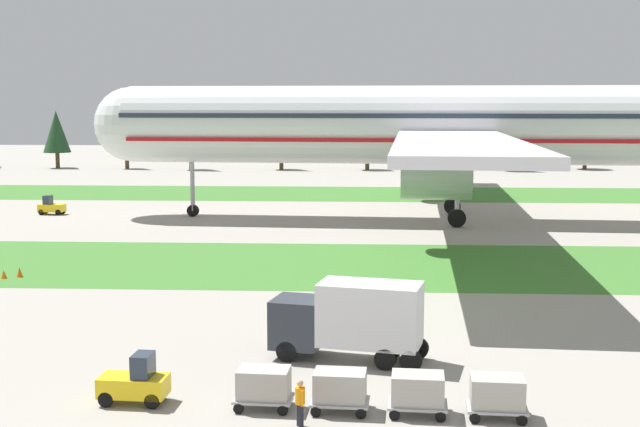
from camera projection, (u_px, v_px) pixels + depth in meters
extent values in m
cube|color=#3D752D|center=(253.00, 264.00, 61.01)|extent=(320.00, 17.58, 0.01)
cube|color=#3D752D|center=(301.00, 193.00, 107.70)|extent=(320.00, 17.58, 0.01)
cylinder|color=silver|center=(410.00, 125.00, 82.51)|extent=(56.22, 10.77, 7.60)
sphere|color=silver|center=(132.00, 124.00, 85.49)|extent=(7.45, 7.45, 7.45)
cube|color=red|center=(410.00, 139.00, 82.68)|extent=(54.87, 10.84, 0.36)
cube|color=#283342|center=(375.00, 115.00, 82.75)|extent=(49.42, 10.45, 0.44)
cube|color=silver|center=(458.00, 145.00, 60.03)|extent=(10.98, 37.92, 0.68)
cylinder|color=#A3A3A8|center=(436.00, 173.00, 66.04)|extent=(5.68, 4.48, 4.18)
cube|color=silver|center=(439.00, 126.00, 104.46)|extent=(10.98, 37.92, 0.68)
cylinder|color=#A3A3A8|center=(428.00, 149.00, 99.39)|extent=(5.68, 4.48, 4.18)
cylinder|color=#A3A3A8|center=(192.00, 173.00, 85.48)|extent=(0.44, 0.44, 7.57)
cylinder|color=black|center=(193.00, 211.00, 85.98)|extent=(1.22, 0.49, 1.20)
cylinder|color=#A3A3A8|center=(458.00, 179.00, 78.17)|extent=(0.44, 0.44, 7.32)
cylinder|color=black|center=(457.00, 218.00, 78.65)|extent=(1.73, 0.69, 1.70)
cylinder|color=#A3A3A8|center=(453.00, 171.00, 87.16)|extent=(0.44, 0.44, 7.32)
cylinder|color=black|center=(452.00, 206.00, 87.64)|extent=(1.73, 0.69, 1.70)
cube|color=yellow|center=(134.00, 386.00, 32.75)|extent=(2.68, 1.46, 0.77)
cube|color=#283342|center=(143.00, 365.00, 32.60)|extent=(0.77, 1.13, 0.90)
cylinder|color=black|center=(106.00, 399.00, 32.36)|extent=(0.61, 0.24, 0.60)
cylinder|color=black|center=(116.00, 390.00, 33.44)|extent=(0.61, 0.24, 0.60)
cylinder|color=black|center=(152.00, 401.00, 32.16)|extent=(0.61, 0.24, 0.60)
cylinder|color=black|center=(161.00, 391.00, 33.24)|extent=(0.61, 0.24, 0.60)
cube|color=#A3A3A8|center=(264.00, 398.00, 32.22)|extent=(2.29, 1.63, 0.10)
cube|color=#ADA89E|center=(264.00, 383.00, 32.14)|extent=(2.01, 1.44, 1.10)
cylinder|color=black|center=(239.00, 409.00, 31.66)|extent=(0.41, 0.14, 0.40)
cylinder|color=black|center=(246.00, 396.00, 33.02)|extent=(0.41, 0.14, 0.40)
cylinder|color=black|center=(283.00, 410.00, 31.47)|extent=(0.41, 0.14, 0.40)
cylinder|color=black|center=(288.00, 398.00, 32.83)|extent=(0.41, 0.14, 0.40)
cube|color=#A3A3A8|center=(340.00, 401.00, 31.89)|extent=(2.29, 1.63, 0.10)
cube|color=#ADA89E|center=(340.00, 386.00, 31.82)|extent=(2.01, 1.44, 1.10)
cylinder|color=black|center=(316.00, 412.00, 31.33)|extent=(0.41, 0.14, 0.40)
cylinder|color=black|center=(320.00, 399.00, 32.69)|extent=(0.41, 0.14, 0.40)
cylinder|color=black|center=(361.00, 414.00, 31.15)|extent=(0.41, 0.14, 0.40)
cylinder|color=black|center=(363.00, 401.00, 32.51)|extent=(0.41, 0.14, 0.40)
cube|color=#A3A3A8|center=(418.00, 404.00, 31.57)|extent=(2.29, 1.63, 0.10)
cube|color=#ADA89E|center=(418.00, 388.00, 31.49)|extent=(2.01, 1.44, 1.10)
cylinder|color=black|center=(394.00, 415.00, 31.01)|extent=(0.41, 0.14, 0.40)
cylinder|color=black|center=(395.00, 402.00, 32.37)|extent=(0.41, 0.14, 0.40)
cylinder|color=black|center=(441.00, 417.00, 30.82)|extent=(0.41, 0.14, 0.40)
cylinder|color=black|center=(440.00, 404.00, 32.18)|extent=(0.41, 0.14, 0.40)
cube|color=#A3A3A8|center=(497.00, 407.00, 31.25)|extent=(2.29, 1.63, 0.10)
cube|color=#ADA89E|center=(497.00, 391.00, 31.17)|extent=(2.01, 1.44, 1.10)
cylinder|color=black|center=(475.00, 418.00, 30.69)|extent=(0.41, 0.14, 0.40)
cylinder|color=black|center=(472.00, 405.00, 32.05)|extent=(0.41, 0.14, 0.40)
cylinder|color=black|center=(522.00, 420.00, 30.50)|extent=(0.41, 0.14, 0.40)
cylinder|color=black|center=(517.00, 407.00, 31.86)|extent=(0.41, 0.14, 0.40)
cube|color=#2D333D|center=(298.00, 322.00, 38.74)|extent=(2.64, 2.72, 2.20)
cube|color=#283342|center=(276.00, 311.00, 38.95)|extent=(0.52, 2.04, 0.97)
cube|color=silver|center=(370.00, 314.00, 37.78)|extent=(4.89, 3.21, 2.80)
cylinder|color=black|center=(287.00, 351.00, 37.98)|extent=(1.00, 0.50, 0.96)
cylinder|color=black|center=(300.00, 339.00, 39.89)|extent=(1.00, 0.50, 0.96)
cylinder|color=black|center=(385.00, 359.00, 36.81)|extent=(1.00, 0.50, 0.96)
cylinder|color=black|center=(394.00, 346.00, 38.73)|extent=(1.00, 0.50, 0.96)
cylinder|color=black|center=(411.00, 361.00, 36.52)|extent=(1.00, 0.50, 0.96)
cylinder|color=black|center=(418.00, 348.00, 38.43)|extent=(1.00, 0.50, 0.96)
cube|color=yellow|center=(52.00, 208.00, 87.55)|extent=(2.67, 1.45, 0.77)
cube|color=#283342|center=(48.00, 200.00, 87.49)|extent=(0.76, 1.13, 0.90)
cylinder|color=black|center=(63.00, 211.00, 88.05)|extent=(0.61, 0.23, 0.60)
cylinder|color=black|center=(58.00, 212.00, 86.97)|extent=(0.61, 0.23, 0.60)
cylinder|color=black|center=(46.00, 211.00, 88.24)|extent=(0.61, 0.23, 0.60)
cylinder|color=black|center=(41.00, 212.00, 87.16)|extent=(0.61, 0.23, 0.60)
cylinder|color=black|center=(301.00, 416.00, 30.26)|extent=(0.18, 0.18, 0.85)
cylinder|color=black|center=(299.00, 414.00, 30.46)|extent=(0.18, 0.18, 0.85)
cylinder|color=orange|center=(300.00, 396.00, 30.27)|extent=(0.36, 0.36, 0.62)
sphere|color=tan|center=(300.00, 383.00, 30.20)|extent=(0.24, 0.24, 0.24)
cylinder|color=orange|center=(302.00, 398.00, 30.06)|extent=(0.10, 0.10, 0.58)
cylinder|color=orange|center=(298.00, 394.00, 30.48)|extent=(0.10, 0.10, 0.58)
cone|color=orange|center=(20.00, 272.00, 56.34)|extent=(0.44, 0.44, 0.67)
cone|color=orange|center=(4.00, 274.00, 55.89)|extent=(0.44, 0.44, 0.55)
cylinder|color=#4C3823|center=(58.00, 160.00, 148.77)|extent=(0.70, 0.70, 2.74)
cone|color=#1E4223|center=(56.00, 132.00, 148.12)|extent=(4.74, 4.74, 7.27)
cylinder|color=#4C3823|center=(127.00, 159.00, 147.32)|extent=(0.70, 0.70, 3.19)
cone|color=#1E4223|center=(126.00, 127.00, 146.58)|extent=(3.76, 3.76, 8.21)
cylinder|color=#4C3823|center=(191.00, 159.00, 144.93)|extent=(0.70, 0.70, 3.65)
cone|color=#1E4223|center=(190.00, 122.00, 144.11)|extent=(4.54, 4.54, 8.92)
cylinder|color=#4C3823|center=(281.00, 162.00, 145.20)|extent=(0.70, 0.70, 2.78)
cone|color=#1E4223|center=(281.00, 128.00, 144.45)|extent=(4.55, 4.55, 8.71)
cylinder|color=#4C3823|center=(367.00, 160.00, 144.69)|extent=(0.70, 0.70, 3.30)
cone|color=#1E4223|center=(367.00, 132.00, 144.05)|extent=(5.11, 5.11, 6.41)
cylinder|color=#4C3823|center=(433.00, 160.00, 143.02)|extent=(0.70, 0.70, 3.58)
cone|color=#1E4223|center=(433.00, 127.00, 142.30)|extent=(4.30, 4.30, 7.44)
cylinder|color=#4C3823|center=(510.00, 162.00, 142.65)|extent=(0.70, 0.70, 3.00)
cone|color=#1E4223|center=(511.00, 128.00, 141.91)|extent=(4.81, 4.81, 8.35)
cylinder|color=#4C3823|center=(585.00, 160.00, 146.09)|extent=(0.70, 0.70, 3.07)
cone|color=#1E4223|center=(586.00, 135.00, 145.52)|extent=(5.99, 5.99, 5.68)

